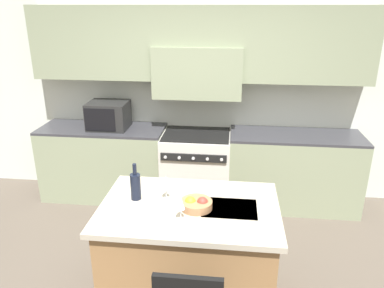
# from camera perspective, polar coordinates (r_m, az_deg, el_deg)

# --- Properties ---
(back_cabinetry) EXTENTS (10.00, 0.46, 2.70)m
(back_cabinetry) POSITION_cam_1_polar(r_m,az_deg,el_deg) (4.65, 1.05, 10.74)
(back_cabinetry) COLOR silver
(back_cabinetry) RESTS_ON ground_plane
(back_counter) EXTENTS (3.98, 0.62, 0.95)m
(back_counter) POSITION_cam_1_polar(r_m,az_deg,el_deg) (4.76, 0.68, -3.44)
(back_counter) COLOR gray
(back_counter) RESTS_ON ground_plane
(range_stove) EXTENTS (0.84, 0.70, 0.92)m
(range_stove) POSITION_cam_1_polar(r_m,az_deg,el_deg) (4.74, 0.65, -3.70)
(range_stove) COLOR beige
(range_stove) RESTS_ON ground_plane
(microwave) EXTENTS (0.48, 0.40, 0.33)m
(microwave) POSITION_cam_1_polar(r_m,az_deg,el_deg) (4.76, -12.61, 4.29)
(microwave) COLOR black
(microwave) RESTS_ON back_counter
(kitchen_island) EXTENTS (1.41, 0.95, 0.91)m
(kitchen_island) POSITION_cam_1_polar(r_m,az_deg,el_deg) (3.24, -0.39, -16.33)
(kitchen_island) COLOR olive
(kitchen_island) RESTS_ON ground_plane
(wine_bottle) EXTENTS (0.08, 0.08, 0.31)m
(wine_bottle) POSITION_cam_1_polar(r_m,az_deg,el_deg) (3.07, -8.60, -6.31)
(wine_bottle) COLOR black
(wine_bottle) RESTS_ON kitchen_island
(wine_glass_near) EXTENTS (0.07, 0.07, 0.21)m
(wine_glass_near) POSITION_cam_1_polar(r_m,az_deg,el_deg) (2.75, -1.76, -8.91)
(wine_glass_near) COLOR white
(wine_glass_near) RESTS_ON kitchen_island
(wine_glass_far) EXTENTS (0.07, 0.07, 0.21)m
(wine_glass_far) POSITION_cam_1_polar(r_m,az_deg,el_deg) (3.03, -3.99, -5.97)
(wine_glass_far) COLOR white
(wine_glass_far) RESTS_ON kitchen_island
(fruit_bowl) EXTENTS (0.25, 0.25, 0.10)m
(fruit_bowl) POSITION_cam_1_polar(r_m,az_deg,el_deg) (2.94, 0.66, -9.11)
(fruit_bowl) COLOR #996B47
(fruit_bowl) RESTS_ON kitchen_island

